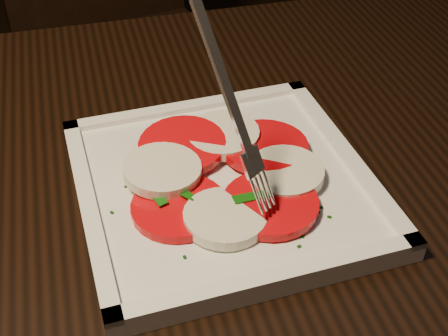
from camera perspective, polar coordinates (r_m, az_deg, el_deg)
name	(u,v)px	position (r m, az deg, el deg)	size (l,w,h in m)	color
table	(162,284)	(0.64, -5.72, -10.52)	(1.21, 0.82, 0.75)	black
chair	(114,14)	(1.44, -10.06, 13.67)	(0.50, 0.50, 0.93)	black
plate	(224,187)	(0.59, 0.00, -1.70)	(0.27, 0.27, 0.01)	white
caprese_salad	(224,173)	(0.58, 0.00, -0.48)	(0.20, 0.21, 0.02)	red
fork	(224,105)	(0.50, -0.02, 5.75)	(0.03, 0.08, 0.17)	white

